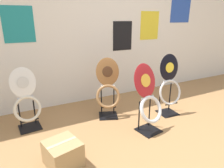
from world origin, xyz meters
name	(u,v)px	position (x,y,z in m)	size (l,w,h in m)	color
ground_plane	(204,159)	(0.00, 0.00, 0.00)	(14.00, 14.00, 0.00)	#A37547
wall_back	(113,27)	(0.00, 2.15, 1.30)	(8.00, 0.07, 2.60)	silver
toilet_seat_display_jazz_black	(169,85)	(0.39, 1.04, 0.47)	(0.40, 0.30, 0.94)	black
toilet_seat_display_white_plain	(26,102)	(-1.62, 1.56, 0.38)	(0.36, 0.30, 0.84)	black
toilet_seat_display_woodgrain	(108,90)	(-0.49, 1.38, 0.42)	(0.43, 0.39, 0.89)	black
toilet_seat_display_crimson_swirl	(148,100)	(-0.20, 0.77, 0.44)	(0.41, 0.38, 0.90)	black
storage_box	(63,153)	(-1.38, 0.61, 0.13)	(0.39, 0.41, 0.26)	tan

